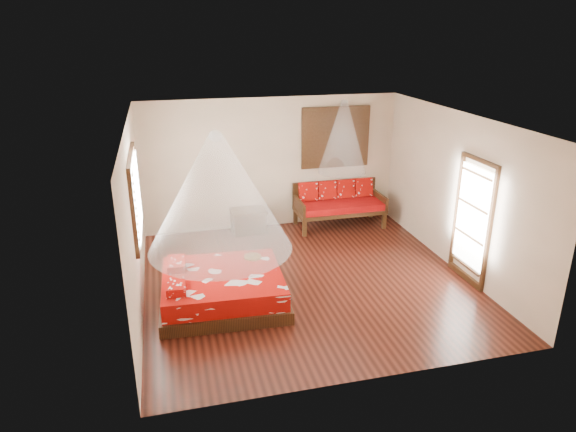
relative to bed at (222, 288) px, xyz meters
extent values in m
cube|color=black|center=(1.52, 0.40, -0.26)|extent=(5.50, 5.50, 0.02)
cube|color=white|center=(1.52, 0.40, 2.56)|extent=(5.50, 5.50, 0.02)
cube|color=tan|center=(-1.24, 0.40, 1.15)|extent=(0.02, 5.50, 2.80)
cube|color=tan|center=(4.28, 0.40, 1.15)|extent=(0.02, 5.50, 2.80)
cube|color=tan|center=(1.52, 3.16, 1.15)|extent=(5.50, 0.02, 2.80)
cube|color=tan|center=(1.52, -2.36, 1.15)|extent=(5.50, 0.02, 2.80)
cube|color=black|center=(0.02, 0.00, -0.15)|extent=(2.04, 1.86, 0.20)
cube|color=#9A0904|center=(0.02, 0.00, 0.10)|extent=(1.93, 1.76, 0.30)
cube|color=#9A0904|center=(-0.71, -0.34, 0.31)|extent=(0.30, 0.52, 0.13)
cube|color=#9A0904|center=(-0.67, 0.40, 0.31)|extent=(0.30, 0.52, 0.13)
cube|color=black|center=(2.02, 2.33, -0.04)|extent=(0.08, 0.08, 0.42)
cube|color=black|center=(3.83, 2.33, -0.04)|extent=(0.08, 0.08, 0.42)
cube|color=black|center=(2.02, 3.07, -0.04)|extent=(0.08, 0.08, 0.42)
cube|color=black|center=(3.83, 3.07, -0.04)|extent=(0.08, 0.08, 0.42)
cube|color=black|center=(2.92, 2.70, 0.13)|extent=(1.92, 0.86, 0.08)
cube|color=#970507|center=(2.92, 2.70, 0.24)|extent=(1.86, 0.80, 0.14)
cube|color=black|center=(2.92, 3.09, 0.42)|extent=(1.92, 0.06, 0.55)
cube|color=black|center=(2.00, 2.70, 0.29)|extent=(0.06, 0.86, 0.30)
cube|color=black|center=(3.85, 2.70, 0.29)|extent=(0.06, 0.86, 0.30)
cube|color=#9A0904|center=(2.28, 2.97, 0.51)|extent=(0.41, 0.20, 0.42)
cube|color=#9A0904|center=(2.71, 2.97, 0.51)|extent=(0.41, 0.20, 0.42)
cube|color=#9A0904|center=(3.14, 2.97, 0.51)|extent=(0.41, 0.20, 0.42)
cube|color=#9A0904|center=(3.57, 2.97, 0.51)|extent=(0.41, 0.20, 0.42)
cube|color=black|center=(0.92, 2.85, -0.02)|extent=(0.70, 0.51, 0.45)
cube|color=black|center=(0.92, 2.85, 0.23)|extent=(0.75, 0.56, 0.05)
cube|color=black|center=(2.92, 3.12, 1.65)|extent=(1.52, 0.06, 1.32)
cube|color=black|center=(2.92, 3.11, 1.65)|extent=(1.35, 0.04, 1.10)
cube|color=black|center=(-1.20, 0.60, 1.45)|extent=(0.08, 1.74, 1.34)
cube|color=silver|center=(-1.16, 0.60, 1.45)|extent=(0.04, 1.54, 1.10)
cube|color=black|center=(4.24, -0.20, 0.80)|extent=(0.08, 1.02, 2.16)
cube|color=white|center=(4.22, -0.20, 0.90)|extent=(0.03, 0.82, 1.70)
cylinder|color=brown|center=(0.59, 0.49, 0.26)|extent=(0.29, 0.29, 0.03)
cone|color=white|center=(0.02, 0.00, 1.60)|extent=(2.20, 2.20, 1.80)
cone|color=white|center=(2.92, 2.65, 1.75)|extent=(1.01, 1.01, 1.50)
camera|label=1|loc=(-0.74, -7.26, 3.93)|focal=32.00mm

